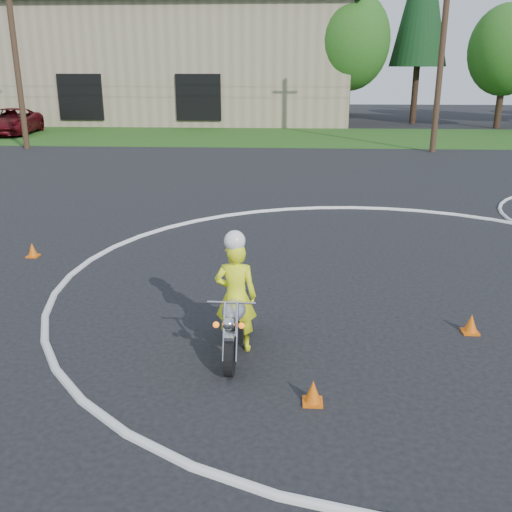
{
  "coord_description": "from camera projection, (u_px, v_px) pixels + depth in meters",
  "views": [
    {
      "loc": [
        -1.8,
        -7.05,
        3.8
      ],
      "look_at": [
        -2.3,
        1.14,
        1.1
      ],
      "focal_mm": 40.0,
      "sensor_mm": 36.0,
      "label": 1
    }
  ],
  "objects": [
    {
      "name": "course_markings",
      "position": [
        481.0,
        262.0,
        11.77
      ],
      "size": [
        19.05,
        19.05,
        0.12
      ],
      "color": "silver",
      "rests_on": "ground"
    },
    {
      "name": "utility_poles",
      "position": [
        443.0,
        36.0,
        25.77
      ],
      "size": [
        41.6,
        1.12,
        10.0
      ],
      "color": "#473321",
      "rests_on": "ground"
    },
    {
      "name": "warehouse",
      "position": [
        89.0,
        64.0,
        45.42
      ],
      "size": [
        41.0,
        17.0,
        8.3
      ],
      "color": "tan",
      "rests_on": "ground"
    },
    {
      "name": "pickup_grp",
      "position": [
        12.0,
        122.0,
        34.49
      ],
      "size": [
        3.33,
        5.85,
        1.54
      ],
      "rotation": [
        0.0,
        0.0,
        0.14
      ],
      "color": "#4D080E",
      "rests_on": "ground"
    },
    {
      "name": "primary_motorcycle",
      "position": [
        235.0,
        323.0,
        7.87
      ],
      "size": [
        0.63,
        1.8,
        0.95
      ],
      "rotation": [
        0.0,
        0.0,
        -0.02
      ],
      "color": "black",
      "rests_on": "ground"
    },
    {
      "name": "grass_strip",
      "position": [
        322.0,
        137.0,
        33.37
      ],
      "size": [
        120.0,
        10.0,
        0.02
      ],
      "primitive_type": "cube",
      "color": "#1E4714",
      "rests_on": "ground"
    },
    {
      "name": "rider_primary_grp",
      "position": [
        236.0,
        293.0,
        7.88
      ],
      "size": [
        0.59,
        0.39,
        1.76
      ],
      "rotation": [
        0.0,
        0.0,
        -0.02
      ],
      "color": "#F0FF1A",
      "rests_on": "ground"
    },
    {
      "name": "ground",
      "position": [
        419.0,
        362.0,
        7.77
      ],
      "size": [
        120.0,
        120.0,
        0.0
      ],
      "primitive_type": "plane",
      "color": "black",
      "rests_on": "ground"
    }
  ]
}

